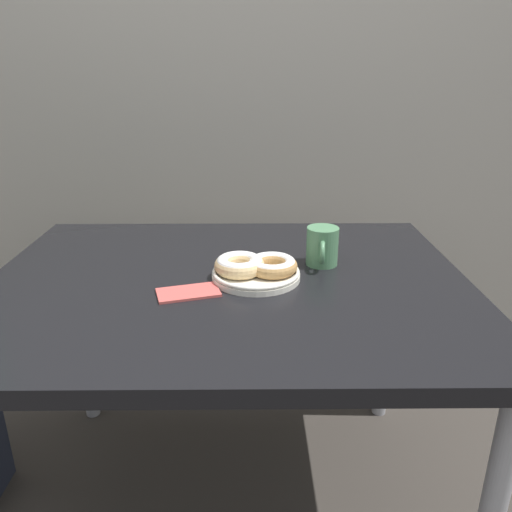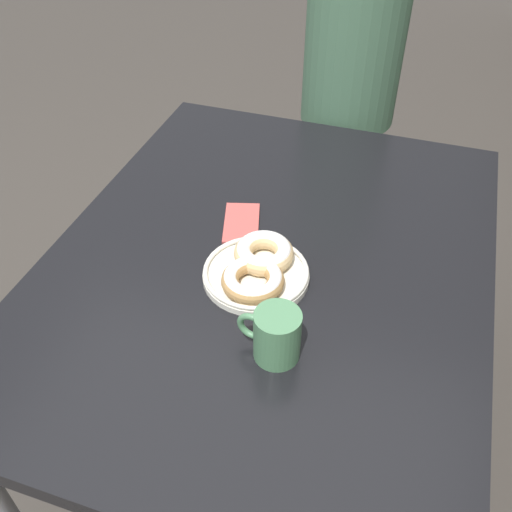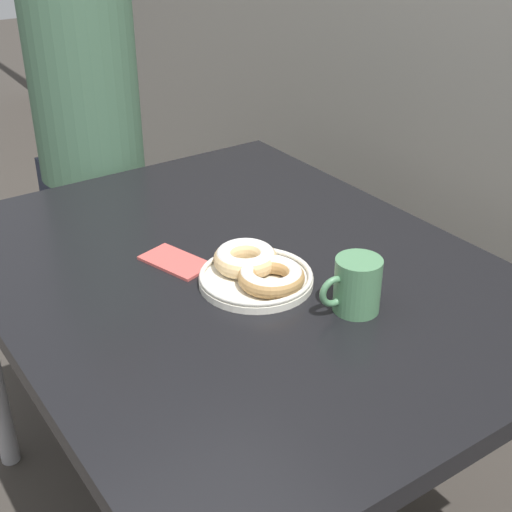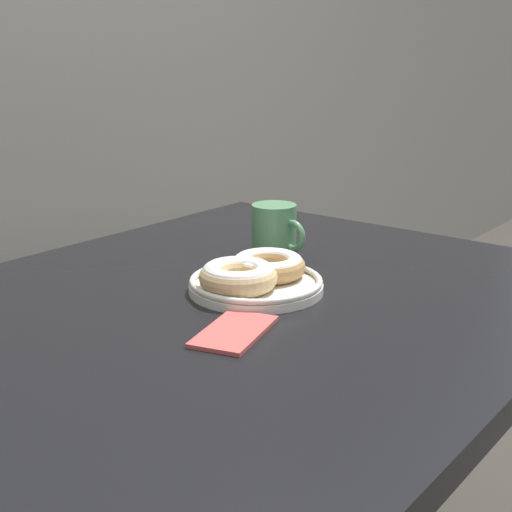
{
  "view_description": "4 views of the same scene",
  "coord_description": "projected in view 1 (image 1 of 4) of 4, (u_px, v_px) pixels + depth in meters",
  "views": [
    {
      "loc": [
        0.06,
        -0.91,
        1.22
      ],
      "look_at": [
        0.07,
        0.23,
        0.79
      ],
      "focal_mm": 35.0,
      "sensor_mm": 36.0,
      "label": 1
    },
    {
      "loc": [
        0.87,
        0.49,
        1.54
      ],
      "look_at": [
        0.07,
        0.23,
        0.79
      ],
      "focal_mm": 40.0,
      "sensor_mm": 36.0,
      "label": 2
    },
    {
      "loc": [
        1.03,
        -0.44,
        1.42
      ],
      "look_at": [
        0.07,
        0.23,
        0.79
      ],
      "focal_mm": 50.0,
      "sensor_mm": 36.0,
      "label": 3
    },
    {
      "loc": [
        -0.79,
        -0.46,
        1.11
      ],
      "look_at": [
        0.07,
        0.23,
        0.79
      ],
      "focal_mm": 50.0,
      "sensor_mm": 36.0,
      "label": 4
    }
  ],
  "objects": [
    {
      "name": "wall_back",
      "position": [
        235.0,
        44.0,
        1.88
      ],
      "size": [
        8.0,
        0.05,
        2.6
      ],
      "color": "#9E998E",
      "rests_on": "ground_plane"
    },
    {
      "name": "dining_table",
      "position": [
        228.0,
        302.0,
        1.27
      ],
      "size": [
        1.19,
        0.93,
        0.73
      ],
      "color": "black",
      "rests_on": "ground_plane"
    },
    {
      "name": "donut_plate",
      "position": [
        255.0,
        268.0,
        1.23
      ],
      "size": [
        0.24,
        0.22,
        0.06
      ],
      "color": "silver",
      "rests_on": "dining_table"
    },
    {
      "name": "coffee_mug",
      "position": [
        322.0,
        246.0,
        1.31
      ],
      "size": [
        0.08,
        0.12,
        0.1
      ],
      "color": "#4C7F56",
      "rests_on": "dining_table"
    },
    {
      "name": "napkin",
      "position": [
        188.0,
        292.0,
        1.16
      ],
      "size": [
        0.16,
        0.12,
        0.01
      ],
      "color": "#BC4C47",
      "rests_on": "dining_table"
    }
  ]
}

